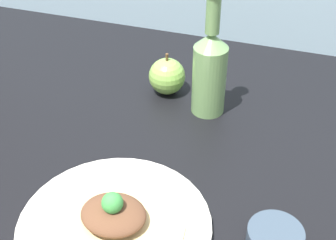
% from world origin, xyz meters
% --- Properties ---
extents(ground_plane, '(1.80, 1.10, 0.04)m').
position_xyz_m(ground_plane, '(0.00, 0.00, -0.02)').
color(ground_plane, black).
extents(plate, '(0.30, 0.30, 0.02)m').
position_xyz_m(plate, '(-0.09, -0.15, 0.01)').
color(plate, silver).
rests_on(plate, ground_plane).
extents(plated_food, '(0.22, 0.22, 0.06)m').
position_xyz_m(plated_food, '(-0.09, -0.15, 0.03)').
color(plated_food, '#D6BC7F').
rests_on(plated_food, plate).
extents(cider_bottle, '(0.07, 0.07, 0.26)m').
position_xyz_m(cider_bottle, '(-0.03, 0.20, 0.10)').
color(cider_bottle, '#729E5B').
rests_on(cider_bottle, ground_plane).
extents(apple, '(0.08, 0.08, 0.09)m').
position_xyz_m(apple, '(-0.13, 0.24, 0.04)').
color(apple, '#84B74C').
rests_on(apple, ground_plane).
extents(dipping_bowl, '(0.08, 0.08, 0.03)m').
position_xyz_m(dipping_bowl, '(0.15, -0.10, 0.02)').
color(dipping_bowl, '#384756').
rests_on(dipping_bowl, ground_plane).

